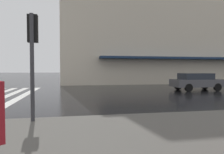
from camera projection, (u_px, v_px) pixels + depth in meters
name	position (u px, v px, depth m)	size (l,w,h in m)	color
haussmann_block_corner	(152.00, 5.00, 33.34)	(19.82, 27.44, 24.32)	beige
traffic_signal_post	(33.00, 44.00, 6.48)	(0.44, 0.30, 3.25)	#333338
car_dark_grey	(197.00, 81.00, 17.28)	(1.85, 4.10, 1.41)	#4C4C51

